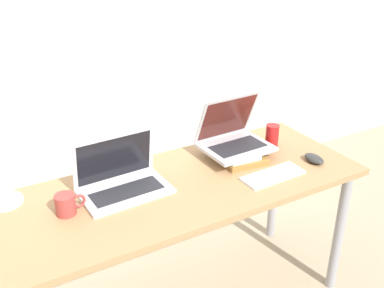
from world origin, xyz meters
name	(u,v)px	position (x,y,z in m)	size (l,w,h in m)	color
wall_back	(90,1)	(0.00, 1.41, 1.35)	(8.00, 0.05, 2.70)	silver
desk	(184,199)	(0.00, 0.31, 0.64)	(1.62, 0.63, 0.72)	#9E754C
laptop_left	(122,180)	(-0.25, 0.39, 0.77)	(0.37, 0.24, 0.24)	silver
book_stack	(237,154)	(0.34, 0.39, 0.74)	(0.22, 0.27, 0.05)	olive
laptop_on_books	(233,137)	(0.34, 0.43, 0.82)	(0.32, 0.27, 0.26)	#B2B2B7
wireless_keyboard	(273,175)	(0.37, 0.17, 0.73)	(0.30, 0.12, 0.01)	white
mouse	(314,159)	(0.63, 0.18, 0.74)	(0.07, 0.11, 0.04)	#2D2D2D
mug	(66,204)	(-0.50, 0.34, 0.76)	(0.12, 0.08, 0.08)	#9E3833
soda_can	(272,136)	(0.56, 0.40, 0.78)	(0.07, 0.07, 0.12)	red
desk_lamp	(6,105)	(-0.63, 0.50, 1.14)	(0.23, 0.20, 0.57)	white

